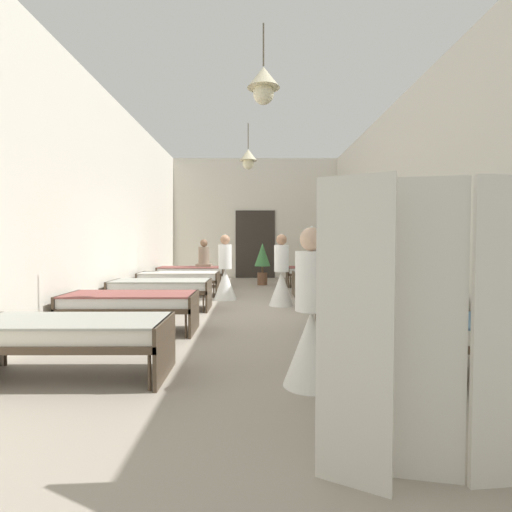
{
  "coord_description": "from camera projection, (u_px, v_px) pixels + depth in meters",
  "views": [
    {
      "loc": [
        -0.05,
        -7.66,
        1.35
      ],
      "look_at": [
        0.0,
        1.61,
        0.98
      ],
      "focal_mm": 27.78,
      "sensor_mm": 36.0,
      "label": 1
    }
  ],
  "objects": [
    {
      "name": "potted_plant",
      "position": [
        262.0,
        259.0,
        11.86
      ],
      "size": [
        0.48,
        0.48,
        1.26
      ],
      "color": "brown",
      "rests_on": "ground"
    },
    {
      "name": "nurse_near_aisle",
      "position": [
        311.0,
        329.0,
        3.66
      ],
      "size": [
        0.52,
        0.52,
        1.49
      ],
      "rotation": [
        0.0,
        0.0,
        1.07
      ],
      "color": "white",
      "rests_on": "ground"
    },
    {
      "name": "bed_right_row_1",
      "position": [
        384.0,
        302.0,
        5.81
      ],
      "size": [
        1.9,
        0.84,
        0.57
      ],
      "color": "#473828",
      "rests_on": "ground"
    },
    {
      "name": "nurse_mid_aisle",
      "position": [
        281.0,
        280.0,
        8.14
      ],
      "size": [
        0.52,
        0.52,
        1.49
      ],
      "rotation": [
        0.0,
        0.0,
        5.05
      ],
      "color": "white",
      "rests_on": "ground"
    },
    {
      "name": "bed_right_row_4",
      "position": [
        319.0,
        271.0,
        11.5
      ],
      "size": [
        1.9,
        0.84,
        0.57
      ],
      "color": "#473828",
      "rests_on": "ground"
    },
    {
      "name": "bed_left_row_2",
      "position": [
        161.0,
        287.0,
        7.69
      ],
      "size": [
        1.9,
        0.84,
        0.57
      ],
      "color": "#473828",
      "rests_on": "ground"
    },
    {
      "name": "nurse_far_aisle",
      "position": [
        225.0,
        276.0,
        8.96
      ],
      "size": [
        0.52,
        0.52,
        1.49
      ],
      "rotation": [
        0.0,
        0.0,
        2.66
      ],
      "color": "white",
      "rests_on": "ground"
    },
    {
      "name": "bed_right_row_3",
      "position": [
        332.0,
        278.0,
        9.6
      ],
      "size": [
        1.9,
        0.84,
        0.57
      ],
      "color": "#473828",
      "rests_on": "ground"
    },
    {
      "name": "bed_right_row_0",
      "position": [
        447.0,
        332.0,
        3.91
      ],
      "size": [
        1.9,
        0.84,
        0.57
      ],
      "color": "#473828",
      "rests_on": "ground"
    },
    {
      "name": "ground_plane",
      "position": [
        256.0,
        312.0,
        7.72
      ],
      "size": [
        6.42,
        13.52,
        0.1
      ],
      "primitive_type": "cube",
      "color": "#9E9384"
    },
    {
      "name": "bed_left_row_4",
      "position": [
        192.0,
        271.0,
        11.48
      ],
      "size": [
        1.9,
        0.84,
        0.57
      ],
      "color": "#473828",
      "rests_on": "ground"
    },
    {
      "name": "patient_seated_primary",
      "position": [
        204.0,
        257.0,
        11.55
      ],
      "size": [
        0.44,
        0.44,
        0.8
      ],
      "color": "gray",
      "rests_on": "bed_left_row_4"
    },
    {
      "name": "bed_left_row_1",
      "position": [
        130.0,
        302.0,
        5.79
      ],
      "size": [
        1.9,
        0.84,
        0.57
      ],
      "color": "#473828",
      "rests_on": "ground"
    },
    {
      "name": "bed_left_row_0",
      "position": [
        70.0,
        333.0,
        3.89
      ],
      "size": [
        1.9,
        0.84,
        0.57
      ],
      "color": "#473828",
      "rests_on": "ground"
    },
    {
      "name": "bed_right_row_2",
      "position": [
        352.0,
        287.0,
        7.71
      ],
      "size": [
        1.9,
        0.84,
        0.57
      ],
      "color": "#473828",
      "rests_on": "ground"
    },
    {
      "name": "privacy_screen",
      "position": [
        430.0,
        332.0,
        2.16
      ],
      "size": [
        1.24,
        0.23,
        1.7
      ],
      "rotation": [
        0.0,
        0.0,
        -0.19
      ],
      "color": "silver",
      "rests_on": "ground"
    },
    {
      "name": "bed_left_row_3",
      "position": [
        179.0,
        278.0,
        9.58
      ],
      "size": [
        1.9,
        0.84,
        0.57
      ],
      "color": "#473828",
      "rests_on": "ground"
    },
    {
      "name": "room_shell",
      "position": [
        256.0,
        206.0,
        8.93
      ],
      "size": [
        6.22,
        13.12,
        4.25
      ],
      "color": "silver",
      "rests_on": "ground"
    }
  ]
}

